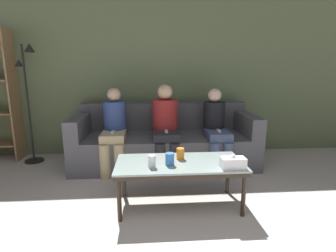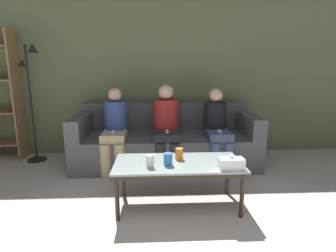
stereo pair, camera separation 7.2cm
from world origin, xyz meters
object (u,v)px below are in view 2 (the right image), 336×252
(seated_person_mid_right, at_px, (217,127))
(couch, at_px, (166,142))
(cup_near_right, at_px, (168,159))
(seated_person_mid_left, at_px, (166,124))
(coffee_table, at_px, (178,166))
(cup_far_center, at_px, (150,161))
(standing_lamp, at_px, (31,91))
(tissue_box, at_px, (231,163))
(seated_person_left_end, at_px, (115,127))
(cup_near_left, at_px, (179,154))

(seated_person_mid_right, bearing_deg, couch, 161.11)
(cup_near_right, xyz_separation_m, seated_person_mid_right, (0.72, 1.10, 0.06))
(cup_near_right, height_order, seated_person_mid_right, seated_person_mid_right)
(couch, height_order, seated_person_mid_left, seated_person_mid_left)
(coffee_table, xyz_separation_m, cup_far_center, (-0.27, -0.12, 0.10))
(coffee_table, relative_size, cup_near_right, 10.58)
(standing_lamp, xyz_separation_m, seated_person_mid_left, (1.91, -0.38, -0.42))
(cup_near_right, bearing_deg, seated_person_mid_left, 88.30)
(cup_far_center, distance_m, seated_person_mid_right, 1.45)
(couch, xyz_separation_m, tissue_box, (0.53, -1.46, 0.20))
(tissue_box, bearing_deg, seated_person_left_end, 134.54)
(cup_near_left, xyz_separation_m, cup_near_right, (-0.12, -0.16, 0.00))
(couch, bearing_deg, seated_person_left_end, -161.92)
(tissue_box, relative_size, seated_person_left_end, 0.20)
(seated_person_left_end, bearing_deg, cup_near_right, -59.64)
(seated_person_left_end, xyz_separation_m, seated_person_mid_right, (1.37, -0.01, -0.01))
(cup_far_center, bearing_deg, standing_lamp, 137.59)
(cup_far_center, distance_m, seated_person_left_end, 1.26)
(standing_lamp, bearing_deg, seated_person_left_end, -18.24)
(cup_near_left, relative_size, seated_person_mid_right, 0.10)
(seated_person_mid_left, xyz_separation_m, seated_person_mid_right, (0.68, -0.03, -0.04))
(cup_far_center, height_order, seated_person_mid_right, seated_person_mid_right)
(couch, distance_m, seated_person_left_end, 0.77)
(cup_near_right, distance_m, cup_far_center, 0.17)
(cup_near_left, bearing_deg, seated_person_left_end, 129.03)
(tissue_box, xyz_separation_m, seated_person_left_end, (-1.22, 1.24, 0.07))
(cup_far_center, bearing_deg, seated_person_mid_left, 80.35)
(cup_near_left, relative_size, cup_far_center, 0.97)
(couch, distance_m, cup_far_center, 1.41)
(cup_far_center, height_order, seated_person_left_end, seated_person_left_end)
(coffee_table, relative_size, cup_near_left, 11.00)
(couch, distance_m, coffee_table, 1.27)
(seated_person_mid_right, bearing_deg, cup_near_right, -123.12)
(cup_near_right, bearing_deg, cup_near_left, 53.55)
(cup_far_center, distance_m, standing_lamp, 2.37)
(standing_lamp, distance_m, seated_person_left_end, 1.37)
(couch, xyz_separation_m, seated_person_mid_right, (0.68, -0.23, 0.27))
(cup_near_left, height_order, seated_person_left_end, seated_person_left_end)
(cup_far_center, height_order, standing_lamp, standing_lamp)
(couch, height_order, seated_person_left_end, seated_person_left_end)
(couch, xyz_separation_m, seated_person_left_end, (-0.68, -0.22, 0.28))
(cup_near_left, bearing_deg, coffee_table, -101.47)
(couch, height_order, coffee_table, couch)
(couch, relative_size, cup_near_right, 21.69)
(tissue_box, relative_size, seated_person_mid_left, 0.19)
(seated_person_left_end, bearing_deg, seated_person_mid_left, 1.72)
(couch, bearing_deg, standing_lamp, 174.59)
(cup_near_right, relative_size, tissue_box, 0.53)
(standing_lamp, relative_size, seated_person_mid_right, 1.56)
(cup_near_right, relative_size, standing_lamp, 0.07)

